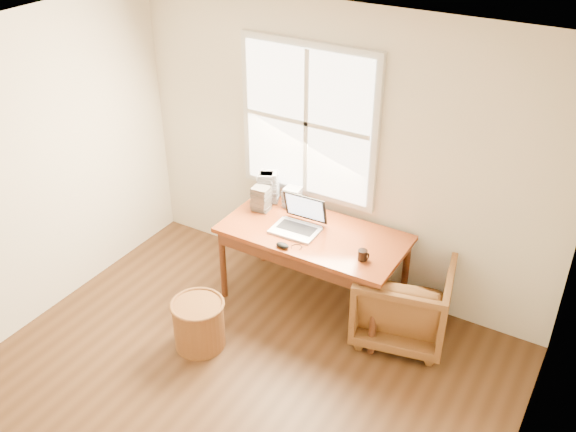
# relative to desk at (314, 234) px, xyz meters

# --- Properties ---
(room_shell) EXTENTS (4.04, 4.54, 2.64)m
(room_shell) POSITION_rel_desk_xyz_m (-0.02, -1.64, 0.59)
(room_shell) COLOR #52331C
(room_shell) RESTS_ON ground
(desk) EXTENTS (1.60, 0.80, 0.04)m
(desk) POSITION_rel_desk_xyz_m (0.00, 0.00, 0.00)
(desk) COLOR brown
(desk) RESTS_ON room_shell
(armchair) EXTENTS (0.90, 0.91, 0.70)m
(armchair) POSITION_rel_desk_xyz_m (0.86, 0.00, -0.38)
(armchair) COLOR brown
(armchair) RESTS_ON room_shell
(wicker_stool) EXTENTS (0.42, 0.42, 0.42)m
(wicker_stool) POSITION_rel_desk_xyz_m (-0.53, -0.98, -0.52)
(wicker_stool) COLOR brown
(wicker_stool) RESTS_ON room_shell
(laptop) EXTENTS (0.41, 0.43, 0.30)m
(laptop) POSITION_rel_desk_xyz_m (-0.14, -0.07, 0.17)
(laptop) COLOR silver
(laptop) RESTS_ON desk
(mouse) EXTENTS (0.12, 0.07, 0.04)m
(mouse) POSITION_rel_desk_xyz_m (-0.11, -0.34, 0.04)
(mouse) COLOR black
(mouse) RESTS_ON desk
(coffee_mug) EXTENTS (0.08, 0.08, 0.09)m
(coffee_mug) POSITION_rel_desk_xyz_m (0.53, -0.16, 0.06)
(coffee_mug) COLOR black
(coffee_mug) RESTS_ON desk
(cd_stack_a) EXTENTS (0.19, 0.18, 0.30)m
(cd_stack_a) POSITION_rel_desk_xyz_m (-0.61, 0.27, 0.17)
(cd_stack_a) COLOR silver
(cd_stack_a) RESTS_ON desk
(cd_stack_b) EXTENTS (0.15, 0.14, 0.23)m
(cd_stack_b) POSITION_rel_desk_xyz_m (-0.60, 0.09, 0.13)
(cd_stack_b) COLOR #26252A
(cd_stack_b) RESTS_ON desk
(cd_stack_c) EXTENTS (0.17, 0.16, 0.30)m
(cd_stack_c) POSITION_rel_desk_xyz_m (-0.63, 0.22, 0.17)
(cd_stack_c) COLOR gray
(cd_stack_c) RESTS_ON desk
(cd_stack_d) EXTENTS (0.16, 0.14, 0.19)m
(cd_stack_d) POSITION_rel_desk_xyz_m (-0.38, 0.28, 0.11)
(cd_stack_d) COLOR silver
(cd_stack_d) RESTS_ON desk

